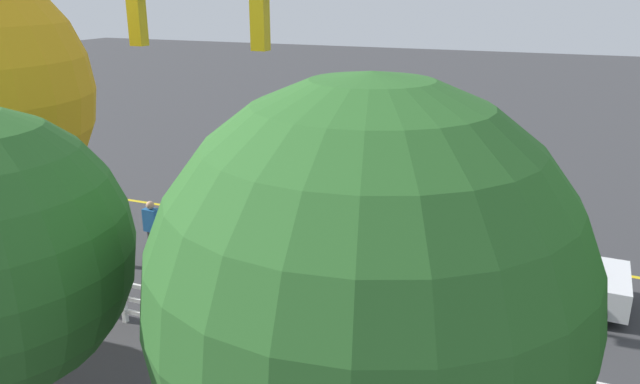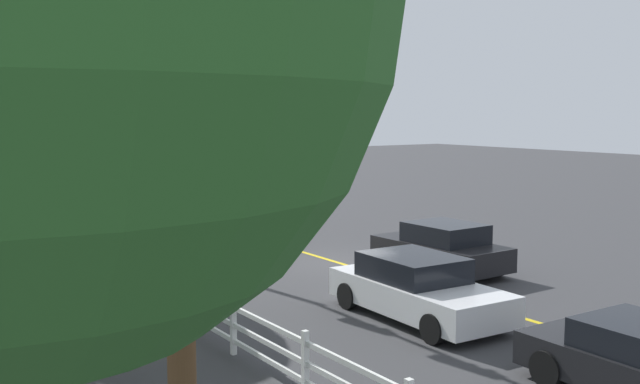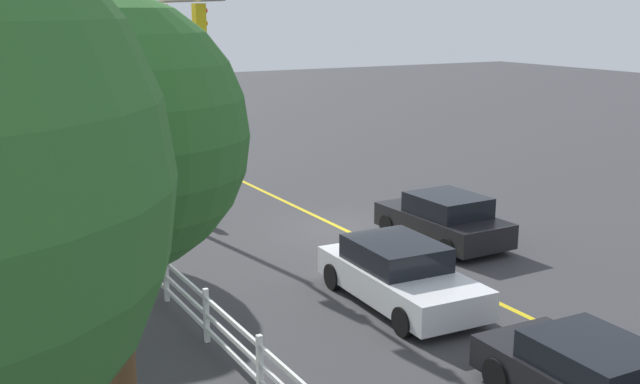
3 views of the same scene
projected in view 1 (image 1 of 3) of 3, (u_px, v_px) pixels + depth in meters
ground_plane at (328, 230)px, 18.50m from camera, size 120.00×120.00×0.00m
lane_center_stripe at (460, 250)px, 17.07m from camera, size 28.00×0.16×0.01m
signal_assembly at (113, 72)px, 14.05m from camera, size 8.06×0.38×7.31m
car_0 at (521, 267)px, 14.45m from camera, size 4.65×2.17×1.45m
car_2 at (423, 200)px, 18.96m from camera, size 4.20×2.13×1.48m
pedestrian at (152, 228)px, 16.20m from camera, size 0.42×0.29×1.69m
white_rail_fence at (347, 348)px, 11.37m from camera, size 26.10×0.10×1.15m
tree_0 at (366, 294)px, 6.25m from camera, size 4.54×4.54×6.28m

